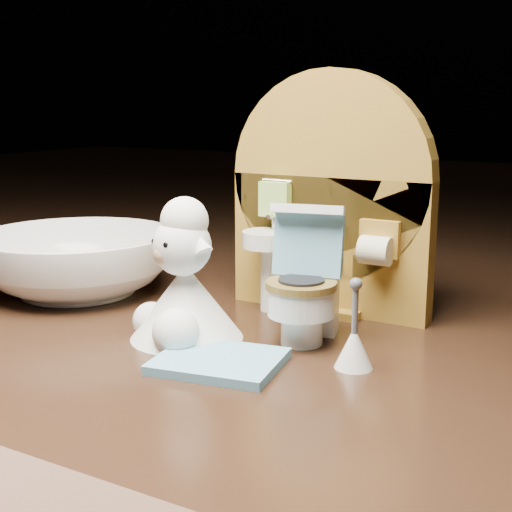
{
  "coord_description": "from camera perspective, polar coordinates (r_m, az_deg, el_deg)",
  "views": [
    {
      "loc": [
        0.18,
        -0.34,
        0.13
      ],
      "look_at": [
        -0.02,
        0.0,
        0.05
      ],
      "focal_mm": 50.0,
      "sensor_mm": 36.0,
      "label": 1
    }
  ],
  "objects": [
    {
      "name": "toy_toilet",
      "position": [
        0.4,
        3.98,
        -2.83
      ],
      "size": [
        0.04,
        0.05,
        0.08
      ],
      "rotation": [
        0.0,
        0.0,
        0.22
      ],
      "color": "white",
      "rests_on": "ground"
    },
    {
      "name": "plush_lamb",
      "position": [
        0.4,
        -5.84,
        -2.7
      ],
      "size": [
        0.06,
        0.07,
        0.08
      ],
      "rotation": [
        0.0,
        0.0,
        -0.36
      ],
      "color": "white",
      "rests_on": "ground"
    },
    {
      "name": "backdrop_panel",
      "position": [
        0.45,
        5.85,
        3.8
      ],
      "size": [
        0.13,
        0.05,
        0.15
      ],
      "color": "#A37827",
      "rests_on": "ground"
    },
    {
      "name": "ceramic_bowl",
      "position": [
        0.51,
        -14.12,
        -0.54
      ],
      "size": [
        0.14,
        0.14,
        0.04
      ],
      "primitive_type": "imported",
      "rotation": [
        0.0,
        0.0,
        -0.06
      ],
      "color": "white",
      "rests_on": "ground"
    },
    {
      "name": "bath_mat",
      "position": [
        0.37,
        -2.98,
        -8.41
      ],
      "size": [
        0.07,
        0.06,
        0.0
      ],
      "primitive_type": "cube",
      "rotation": [
        0.0,
        0.0,
        0.17
      ],
      "color": "#67AAC8",
      "rests_on": "ground"
    },
    {
      "name": "toilet_brush",
      "position": [
        0.36,
        7.85,
        -7.03
      ],
      "size": [
        0.02,
        0.02,
        0.05
      ],
      "color": "white",
      "rests_on": "ground"
    }
  ]
}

